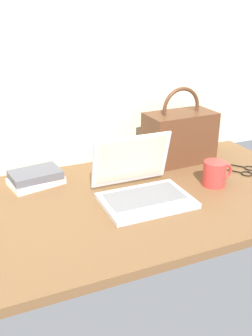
{
  "coord_description": "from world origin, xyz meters",
  "views": [
    {
      "loc": [
        -0.41,
        -1.09,
        0.66
      ],
      "look_at": [
        0.05,
        0.0,
        0.15
      ],
      "focal_mm": 39.84,
      "sensor_mm": 36.0,
      "label": 1
    }
  ],
  "objects_px": {
    "eyeglasses": "(247,171)",
    "book_stack": "(36,178)",
    "coffee_mug": "(215,173)",
    "handbag": "(180,136)",
    "laptop": "(141,186)"
  },
  "relations": [
    {
      "from": "laptop",
      "to": "book_stack",
      "type": "relative_size",
      "value": 1.42
    },
    {
      "from": "coffee_mug",
      "to": "eyeglasses",
      "type": "xyz_separation_m",
      "value": [
        0.2,
        0.05,
        -0.05
      ]
    },
    {
      "from": "eyeglasses",
      "to": "handbag",
      "type": "relative_size",
      "value": 0.42
    },
    {
      "from": "eyeglasses",
      "to": "book_stack",
      "type": "distance_m",
      "value": 0.87
    },
    {
      "from": "laptop",
      "to": "coffee_mug",
      "type": "height_order",
      "value": "laptop"
    },
    {
      "from": "coffee_mug",
      "to": "book_stack",
      "type": "distance_m",
      "value": 0.69
    },
    {
      "from": "handbag",
      "to": "book_stack",
      "type": "distance_m",
      "value": 0.64
    },
    {
      "from": "coffee_mug",
      "to": "eyeglasses",
      "type": "bearing_deg",
      "value": 14.18
    },
    {
      "from": "laptop",
      "to": "book_stack",
      "type": "bearing_deg",
      "value": 141.79
    },
    {
      "from": "eyeglasses",
      "to": "handbag",
      "type": "xyz_separation_m",
      "value": [
        -0.21,
        0.22,
        0.11
      ]
    },
    {
      "from": "laptop",
      "to": "handbag",
      "type": "xyz_separation_m",
      "value": [
        0.3,
        0.25,
        0.07
      ]
    },
    {
      "from": "laptop",
      "to": "handbag",
      "type": "height_order",
      "value": "handbag"
    },
    {
      "from": "eyeglasses",
      "to": "laptop",
      "type": "bearing_deg",
      "value": -176.11
    },
    {
      "from": "handbag",
      "to": "book_stack",
      "type": "bearing_deg",
      "value": 179.53
    },
    {
      "from": "coffee_mug",
      "to": "handbag",
      "type": "bearing_deg",
      "value": 90.45
    }
  ]
}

